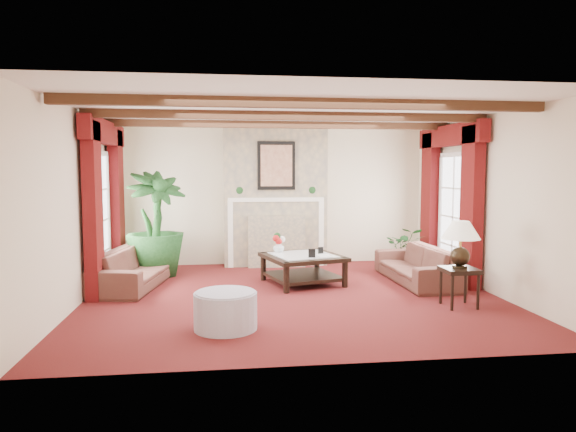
{
  "coord_description": "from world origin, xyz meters",
  "views": [
    {
      "loc": [
        -1.0,
        -7.42,
        1.84
      ],
      "look_at": [
        -0.02,
        0.4,
        1.15
      ],
      "focal_mm": 32.0,
      "sensor_mm": 36.0,
      "label": 1
    }
  ],
  "objects": [
    {
      "name": "ottoman",
      "position": [
        -0.99,
        -1.51,
        0.22
      ],
      "size": [
        0.74,
        0.74,
        0.43
      ],
      "primitive_type": "cylinder",
      "color": "#A09AAE",
      "rests_on": "ground"
    },
    {
      "name": "curtains_left",
      "position": [
        -2.86,
        1.0,
        2.55
      ],
      "size": [
        0.2,
        2.4,
        2.55
      ],
      "primitive_type": null,
      "color": "#480C09",
      "rests_on": "ground"
    },
    {
      "name": "back_wall",
      "position": [
        0.0,
        2.75,
        1.35
      ],
      "size": [
        6.0,
        0.02,
        2.7
      ],
      "primitive_type": "cube",
      "color": "beige",
      "rests_on": "ground"
    },
    {
      "name": "floor",
      "position": [
        0.0,
        0.0,
        0.0
      ],
      "size": [
        6.0,
        6.0,
        0.0
      ],
      "primitive_type": "plane",
      "color": "#430C13",
      "rests_on": "ground"
    },
    {
      "name": "table_lamp",
      "position": [
        2.17,
        -0.89,
        0.86
      ],
      "size": [
        0.52,
        0.52,
        0.66
      ],
      "primitive_type": null,
      "color": "black",
      "rests_on": "side_table"
    },
    {
      "name": "french_door_right",
      "position": [
        2.97,
        1.0,
        2.13
      ],
      "size": [
        0.1,
        1.1,
        2.16
      ],
      "primitive_type": null,
      "color": "white",
      "rests_on": "ground"
    },
    {
      "name": "left_wall",
      "position": [
        -3.0,
        0.0,
        1.35
      ],
      "size": [
        0.02,
        5.5,
        2.7
      ],
      "primitive_type": "cube",
      "color": "beige",
      "rests_on": "ground"
    },
    {
      "name": "sofa_left",
      "position": [
        -2.43,
        0.95,
        0.4
      ],
      "size": [
        2.25,
        1.29,
        0.8
      ],
      "primitive_type": "imported",
      "rotation": [
        0.0,
        0.0,
        1.4
      ],
      "color": "#3A0F1C",
      "rests_on": "ground"
    },
    {
      "name": "coffee_table",
      "position": [
        0.28,
        0.79,
        0.24
      ],
      "size": [
        1.43,
        1.43,
        0.47
      ],
      "primitive_type": null,
      "rotation": [
        0.0,
        0.0,
        0.27
      ],
      "color": "black",
      "rests_on": "ground"
    },
    {
      "name": "right_wall",
      "position": [
        3.0,
        0.0,
        1.35
      ],
      "size": [
        0.02,
        5.5,
        2.7
      ],
      "primitive_type": "cube",
      "color": "beige",
      "rests_on": "ground"
    },
    {
      "name": "side_table",
      "position": [
        2.17,
        -0.89,
        0.27
      ],
      "size": [
        0.47,
        0.47,
        0.53
      ],
      "primitive_type": null,
      "rotation": [
        0.0,
        0.0,
        -0.03
      ],
      "color": "black",
      "rests_on": "ground"
    },
    {
      "name": "french_door_left",
      "position": [
        -2.97,
        1.0,
        2.13
      ],
      "size": [
        0.1,
        1.1,
        2.16
      ],
      "primitive_type": null,
      "color": "white",
      "rests_on": "ground"
    },
    {
      "name": "small_plant",
      "position": [
        2.41,
        1.85,
        0.31
      ],
      "size": [
        1.23,
        1.26,
        0.62
      ],
      "primitive_type": "imported",
      "rotation": [
        0.0,
        0.0,
        -0.36
      ],
      "color": "black",
      "rests_on": "ground"
    },
    {
      "name": "sofa_right",
      "position": [
        2.17,
        0.67,
        0.39
      ],
      "size": [
        2.04,
        0.69,
        0.79
      ],
      "primitive_type": "imported",
      "rotation": [
        0.0,
        0.0,
        -1.55
      ],
      "color": "#3A0F1C",
      "rests_on": "ground"
    },
    {
      "name": "flower_vase",
      "position": [
        -0.09,
        1.12,
        0.57
      ],
      "size": [
        0.31,
        0.32,
        0.19
      ],
      "primitive_type": "imported",
      "rotation": [
        0.0,
        0.0,
        0.34
      ],
      "color": "silver",
      "rests_on": "coffee_table"
    },
    {
      "name": "curtains_right",
      "position": [
        2.86,
        1.0,
        2.55
      ],
      "size": [
        0.2,
        2.4,
        2.55
      ],
      "primitive_type": null,
      "color": "#480C09",
      "rests_on": "ground"
    },
    {
      "name": "potted_palm",
      "position": [
        -2.2,
        1.75,
        0.52
      ],
      "size": [
        2.68,
        2.77,
        1.04
      ],
      "primitive_type": "imported",
      "rotation": [
        0.0,
        0.0,
        0.55
      ],
      "color": "black",
      "rests_on": "ground"
    },
    {
      "name": "ceiling_beams",
      "position": [
        0.0,
        0.0,
        2.64
      ],
      "size": [
        6.0,
        3.0,
        0.12
      ],
      "primitive_type": null,
      "color": "#371F11",
      "rests_on": "ceiling"
    },
    {
      "name": "photo_frame_a",
      "position": [
        0.37,
        0.48,
        0.55
      ],
      "size": [
        0.11,
        0.05,
        0.15
      ],
      "primitive_type": null,
      "rotation": [
        0.0,
        0.0,
        -0.25
      ],
      "color": "black",
      "rests_on": "coffee_table"
    },
    {
      "name": "photo_frame_b",
      "position": [
        0.58,
        0.85,
        0.53
      ],
      "size": [
        0.09,
        0.05,
        0.12
      ],
      "primitive_type": null,
      "rotation": [
        0.0,
        0.0,
        0.35
      ],
      "color": "black",
      "rests_on": "coffee_table"
    },
    {
      "name": "fireplace",
      "position": [
        0.0,
        2.55,
        2.7
      ],
      "size": [
        2.0,
        0.52,
        2.7
      ],
      "primitive_type": null,
      "color": "tan",
      "rests_on": "ground"
    },
    {
      "name": "book",
      "position": [
        0.5,
        0.58,
        0.61
      ],
      "size": [
        0.19,
        0.04,
        0.26
      ],
      "primitive_type": "imported",
      "rotation": [
        0.0,
        0.0,
        0.04
      ],
      "color": "black",
      "rests_on": "coffee_table"
    },
    {
      "name": "ceiling",
      "position": [
        0.0,
        0.0,
        2.7
      ],
      "size": [
        6.0,
        6.0,
        0.0
      ],
      "primitive_type": "plane",
      "rotation": [
        3.14,
        0.0,
        0.0
      ],
      "color": "white",
      "rests_on": "floor"
    }
  ]
}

